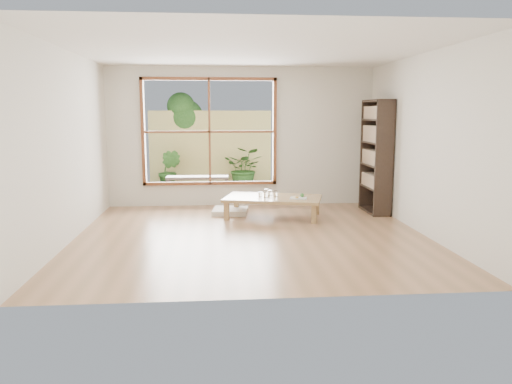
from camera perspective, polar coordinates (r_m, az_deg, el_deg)
ground at (r=7.24m, az=-0.55°, el=-4.96°), size 5.00×5.00×0.00m
low_table at (r=8.43m, az=1.96°, el=-0.84°), size 1.78×1.29×0.35m
floor_cushion at (r=8.79m, az=-2.95°, el=-2.18°), size 0.67×0.67×0.09m
bookshelf at (r=9.03m, az=13.58°, el=3.94°), size 0.32×0.89×1.98m
glass_tall at (r=8.36m, az=1.14°, el=-0.14°), size 0.08×0.08×0.14m
glass_mid at (r=8.49m, az=2.26°, el=-0.16°), size 0.07×0.07×0.09m
glass_short at (r=8.58m, az=1.62°, el=-0.08°), size 0.07×0.07×0.09m
glass_small at (r=8.44m, az=0.50°, el=-0.25°), size 0.07×0.07×0.08m
food_tray at (r=8.27m, az=4.94°, el=-0.62°), size 0.31×0.26×0.09m
deck at (r=10.71m, az=-5.18°, el=-0.41°), size 2.80×2.00×0.05m
garden_bench at (r=10.55m, az=-6.71°, el=1.48°), size 1.30×0.40×0.41m
bamboo_fence at (r=11.60m, az=-5.21°, el=4.79°), size 2.80×0.06×1.80m
shrub_right at (r=11.38m, az=-1.28°, el=2.75°), size 1.04×0.96×0.96m
shrub_left at (r=11.23m, az=-9.86°, el=2.43°), size 0.61×0.54×0.92m
garden_tree at (r=11.89m, az=-8.56°, el=8.34°), size 1.04×0.85×2.22m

